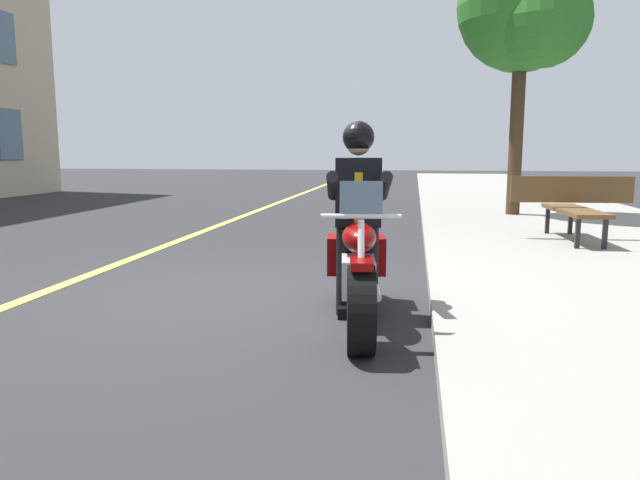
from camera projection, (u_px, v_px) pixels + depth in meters
name	position (u px, v px, depth m)	size (l,w,h in m)	color
ground_plane	(231.00, 297.00, 6.08)	(80.00, 80.00, 0.00)	#28282B
lane_center_stripe	(52.00, 289.00, 6.39)	(60.00, 0.16, 0.01)	#E5DB4C
motorcycle_main	(358.00, 271.00, 5.15)	(2.22, 0.76, 1.26)	black
rider_main	(358.00, 202.00, 5.25)	(0.67, 0.60, 1.74)	black
bench_sidewalk	(573.00, 203.00, 8.90)	(1.82, 1.80, 0.95)	brown
street_tree_curbside	(527.00, 11.00, 11.81)	(2.80, 2.60, 5.51)	#42301E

